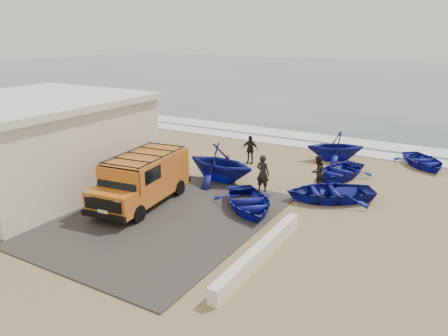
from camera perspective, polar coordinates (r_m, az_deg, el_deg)
The scene contains 17 objects.
ground at distance 19.49m, azimuth -4.76°, elevation -4.44°, with size 160.00×160.00×0.00m, color #927B55.
slab at distance 19.25m, azimuth -13.11°, elevation -5.07°, with size 12.00×10.00×0.05m, color #3B3836.
ocean at distance 71.85m, azimuth 22.22°, elevation 10.54°, with size 180.00×88.00×0.01m, color #385166.
surf_line at distance 29.60m, azimuth 8.68°, elevation 3.21°, with size 180.00×1.60×0.06m, color white.
surf_wash at distance 31.88m, azimuth 10.37°, elevation 4.14°, with size 180.00×2.20×0.04m, color white.
building at distance 22.62m, azimuth -23.74°, elevation 2.99°, with size 8.40×9.40×4.30m.
parapet at distance 14.72m, azimuth 4.70°, elevation -10.96°, with size 0.35×6.00×0.55m, color silver.
van at distance 19.18m, azimuth -10.58°, elevation -1.27°, with size 2.58×5.35×2.21m.
boat_near_left at distance 18.46m, azimuth 3.19°, elevation -4.43°, with size 2.60×3.64×0.75m, color #12188F.
boat_near_right at distance 20.05m, azimuth 13.61°, elevation -3.01°, with size 2.79×3.90×0.81m, color #12188F.
boat_mid_left at distance 21.73m, azimuth -0.50°, elevation 0.71°, with size 3.20×3.71×1.95m, color #12188F.
boat_mid_right at distance 23.15m, azimuth 14.76°, elevation -0.40°, with size 2.54×3.55×0.74m, color #12188F.
boat_far_left at distance 26.14m, azimuth 14.35°, elevation 2.78°, with size 2.78×3.22×1.70m, color #12188F.
boat_far_right at distance 26.62m, azimuth 24.60°, elevation 0.85°, with size 2.39×3.34×0.69m, color #12188F.
fisherman_front at distance 20.43m, azimuth 5.08°, elevation -0.72°, with size 0.65×0.43×1.79m, color black.
fisherman_middle at distance 21.43m, azimuth 12.10°, elevation -0.45°, with size 0.77×0.60×1.59m, color black.
fisherman_back at distance 24.82m, azimuth 3.41°, elevation 2.43°, with size 0.95×0.39×1.62m, color black.
Camera 1 is at (10.49, -14.71, 7.31)m, focal length 35.00 mm.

